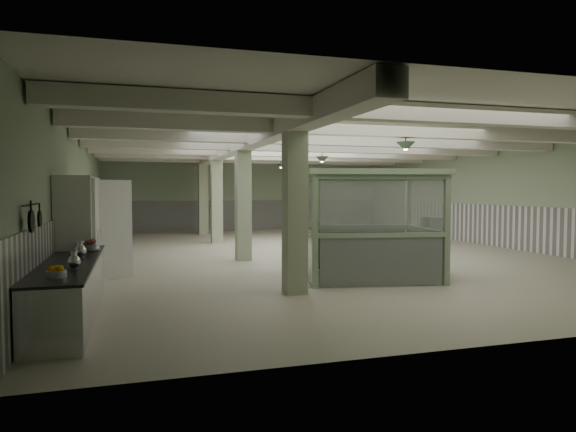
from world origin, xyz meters
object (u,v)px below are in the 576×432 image
object	(u,v)px
prep_counter	(71,288)
filing_cabinet	(433,245)
guard_booth	(367,205)
walkin_cooler	(81,229)

from	to	relation	value
prep_counter	filing_cabinet	xyz separation A→B (m)	(7.98, 1.96, 0.24)
prep_counter	guard_booth	distance (m)	6.64
walkin_cooler	filing_cabinet	world-z (taller)	walkin_cooler
guard_booth	filing_cabinet	distance (m)	2.04
guard_booth	walkin_cooler	bearing A→B (deg)	-176.18
walkin_cooler	filing_cabinet	distance (m)	8.12
guard_booth	filing_cabinet	world-z (taller)	guard_booth
prep_counter	walkin_cooler	xyz separation A→B (m)	(-0.08, 2.69, 0.77)
guard_booth	prep_counter	bearing A→B (deg)	-152.04
prep_counter	walkin_cooler	world-z (taller)	walkin_cooler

